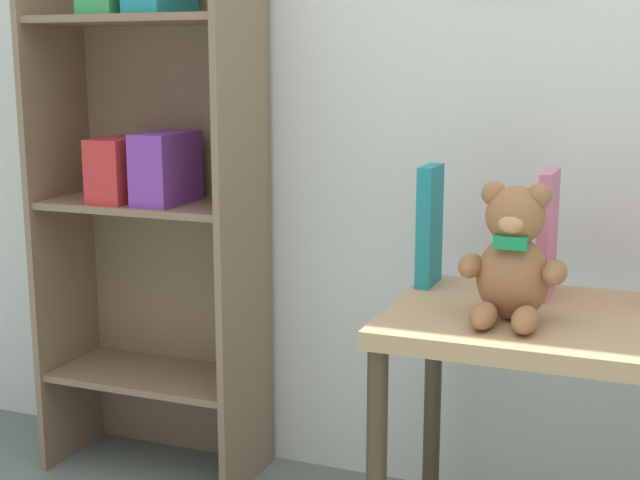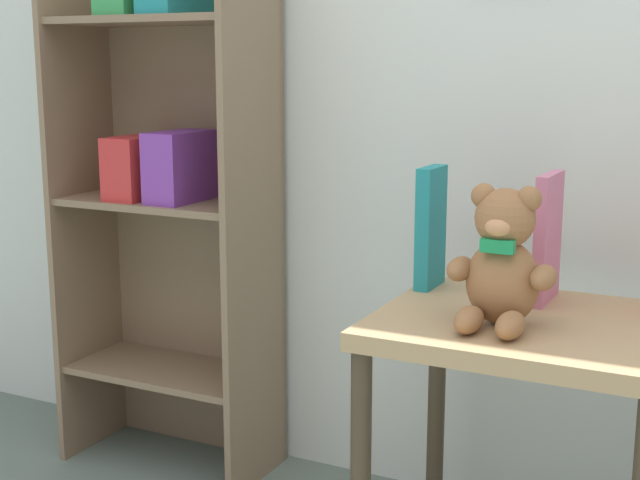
% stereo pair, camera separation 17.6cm
% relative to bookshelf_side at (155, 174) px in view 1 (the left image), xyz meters
% --- Properties ---
extents(bookshelf_side, '(0.56, 0.29, 1.44)m').
position_rel_bookshelf_side_xyz_m(bookshelf_side, '(0.00, 0.00, 0.00)').
color(bookshelf_side, '#7F664C').
rests_on(bookshelf_side, ground_plane).
extents(display_table, '(0.57, 0.49, 0.60)m').
position_rel_bookshelf_side_xyz_m(display_table, '(1.01, -0.25, -0.30)').
color(display_table, tan).
rests_on(display_table, ground_plane).
extents(teddy_bear, '(0.20, 0.19, 0.27)m').
position_rel_bookshelf_side_xyz_m(teddy_bear, '(0.97, -0.32, -0.08)').
color(teddy_bear, '#99663D').
rests_on(teddy_bear, display_table).
extents(book_standing_teal, '(0.03, 0.11, 0.27)m').
position_rel_bookshelf_side_xyz_m(book_standing_teal, '(0.76, -0.10, -0.07)').
color(book_standing_teal, teal).
rests_on(book_standing_teal, display_table).
extents(book_standing_pink, '(0.03, 0.15, 0.27)m').
position_rel_bookshelf_side_xyz_m(book_standing_pink, '(1.01, -0.11, -0.07)').
color(book_standing_pink, '#D17093').
rests_on(book_standing_pink, display_table).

